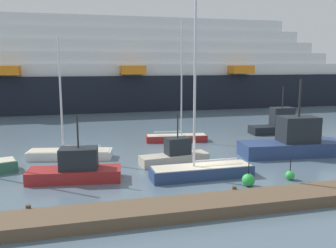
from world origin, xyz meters
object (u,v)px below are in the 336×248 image
(sailboat_0, at_px, (70,153))
(channel_buoy_1, at_px, (290,175))
(channel_buoy_0, at_px, (248,180))
(cruise_ship, at_px, (71,70))
(sailboat_2, at_px, (201,169))
(fishing_boat_2, at_px, (76,169))
(fishing_boat_3, at_px, (280,124))
(fishing_boat_0, at_px, (175,155))
(sailboat_3, at_px, (177,136))
(fishing_boat_1, at_px, (294,142))

(sailboat_0, distance_m, channel_buoy_1, 16.18)
(channel_buoy_0, bearing_deg, channel_buoy_1, 8.03)
(channel_buoy_0, xyz_separation_m, cruise_ship, (-10.02, 42.27, 5.84))
(cruise_ship, bearing_deg, sailboat_2, -78.90)
(fishing_boat_2, height_order, channel_buoy_0, fishing_boat_2)
(fishing_boat_2, xyz_separation_m, fishing_boat_3, (20.97, 10.92, 0.20))
(sailboat_2, relative_size, channel_buoy_0, 8.07)
(fishing_boat_3, relative_size, channel_buoy_0, 4.31)
(fishing_boat_0, relative_size, fishing_boat_3, 0.84)
(channel_buoy_0, distance_m, cruise_ship, 43.83)
(channel_buoy_0, xyz_separation_m, channel_buoy_1, (3.10, 0.44, -0.09))
(sailboat_0, relative_size, sailboat_3, 0.82)
(sailboat_3, distance_m, channel_buoy_0, 13.45)
(fishing_boat_2, xyz_separation_m, cruise_ship, (-0.07, 38.54, 5.47))
(sailboat_3, bearing_deg, fishing_boat_0, -98.76)
(fishing_boat_2, relative_size, channel_buoy_1, 4.40)
(fishing_boat_0, relative_size, channel_buoy_0, 3.64)
(sailboat_2, height_order, channel_buoy_1, sailboat_2)
(sailboat_0, bearing_deg, sailboat_2, 150.90)
(sailboat_0, xyz_separation_m, fishing_boat_0, (7.52, -3.38, 0.19))
(sailboat_3, distance_m, fishing_boat_0, 7.72)
(fishing_boat_3, bearing_deg, sailboat_0, -163.40)
(fishing_boat_1, bearing_deg, cruise_ship, 120.60)
(fishing_boat_2, relative_size, cruise_ship, 0.06)
(sailboat_2, xyz_separation_m, channel_buoy_0, (2.15, -2.29, -0.18))
(channel_buoy_0, relative_size, channel_buoy_1, 1.07)
(fishing_boat_0, height_order, channel_buoy_0, fishing_boat_0)
(fishing_boat_0, bearing_deg, cruise_ship, 93.51)
(sailboat_3, distance_m, cruise_ship, 30.86)
(fishing_boat_2, bearing_deg, fishing_boat_0, 25.78)
(sailboat_3, distance_m, fishing_boat_1, 10.68)
(sailboat_2, distance_m, fishing_boat_3, 18.06)
(fishing_boat_0, distance_m, fishing_boat_2, 7.49)
(sailboat_2, bearing_deg, fishing_boat_2, -10.52)
(fishing_boat_0, relative_size, fishing_boat_1, 0.61)
(sailboat_0, bearing_deg, channel_buoy_0, 149.59)
(sailboat_3, height_order, channel_buoy_1, sailboat_3)
(fishing_boat_1, bearing_deg, channel_buoy_0, -134.02)
(channel_buoy_1, bearing_deg, sailboat_2, 160.54)
(channel_buoy_0, height_order, cruise_ship, cruise_ship)
(sailboat_0, relative_size, sailboat_2, 0.79)
(sailboat_0, xyz_separation_m, sailboat_3, (9.72, 4.01, 0.07))
(fishing_boat_0, bearing_deg, sailboat_0, 148.05)
(sailboat_3, xyz_separation_m, fishing_boat_3, (11.65, 1.21, 0.42))
(sailboat_0, bearing_deg, fishing_boat_2, 105.91)
(fishing_boat_2, xyz_separation_m, channel_buoy_1, (13.05, -3.29, -0.45))
(fishing_boat_2, bearing_deg, cruise_ship, 97.87)
(fishing_boat_3, distance_m, channel_buoy_0, 18.34)
(fishing_boat_0, height_order, fishing_boat_2, fishing_boat_2)
(sailboat_0, distance_m, sailboat_3, 10.52)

